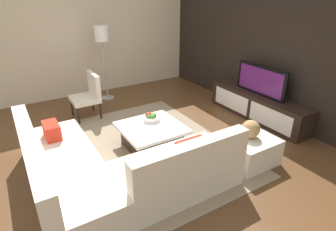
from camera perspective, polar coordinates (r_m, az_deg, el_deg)
ground_plane at (r=4.47m, az=-3.84°, el=-7.35°), size 14.00×14.00×0.00m
feature_wall_back at (r=5.64m, az=21.46°, el=13.24°), size 6.40×0.12×2.80m
side_wall_left at (r=6.91m, az=-15.64°, el=15.90°), size 0.12×5.20×2.80m
area_rug at (r=4.54m, az=-4.43°, el=-6.71°), size 3.26×2.47×0.01m
media_console at (r=5.73m, az=17.79°, el=1.82°), size 2.17×0.46×0.50m
television at (r=5.55m, az=18.49°, el=6.81°), size 1.13×0.06×0.55m
sectional_couch at (r=3.66m, az=-12.08°, el=-10.87°), size 2.30×2.40×0.81m
coffee_table at (r=4.48m, az=-3.38°, el=-4.24°), size 0.93×0.95×0.38m
accent_chair_near at (r=5.67m, az=-15.90°, el=4.46°), size 0.58×0.51×0.87m
floor_lamp at (r=6.33m, az=-13.33°, el=15.17°), size 0.32×0.32×1.64m
ottoman at (r=4.31m, az=16.03°, el=-6.60°), size 0.70×0.70×0.40m
fruit_bowl at (r=4.56m, az=-3.45°, el=-0.42°), size 0.28×0.28×0.14m
decorative_ball at (r=4.15m, az=16.57°, el=-2.68°), size 0.26×0.26×0.26m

